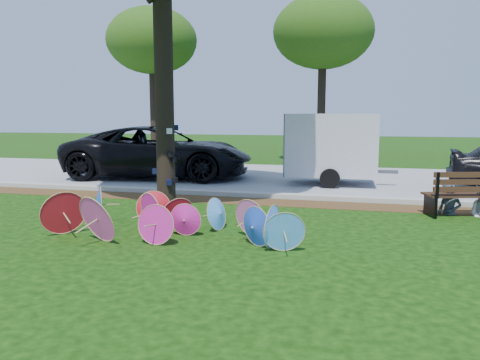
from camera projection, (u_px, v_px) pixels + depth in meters
The scene contains 10 objects.
ground at pixel (180, 250), 7.61m from camera, with size 90.00×90.00×0.00m, color black.
mulch_strip at pixel (245, 201), 11.93m from camera, with size 90.00×1.00×0.01m, color #472D16.
curb at pixel (251, 195), 12.59m from camera, with size 90.00×0.30×0.12m, color #B7B5AD.
street at pixel (277, 177), 16.58m from camera, with size 90.00×8.00×0.01m, color gray.
parasol_pile at pixel (167, 216), 8.38m from camera, with size 4.85×2.06×0.88m.
black_van at pixel (159, 152), 16.37m from camera, with size 2.98×6.45×1.79m, color black.
cargo_trailer at pixel (332, 145), 14.70m from camera, with size 2.75×1.74×2.53m, color silver.
park_bench at pixel (468, 193), 10.15m from camera, with size 1.89×0.72×0.99m, color black, non-canonical shape.
person_left at pixel (451, 184), 10.26m from camera, with size 0.49×0.32×1.34m, color #3C4553.
bg_trees at pixel (337, 33), 20.53m from camera, with size 22.70×4.75×7.40m.
Camera 1 is at (2.77, -6.91, 2.17)m, focal length 35.00 mm.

